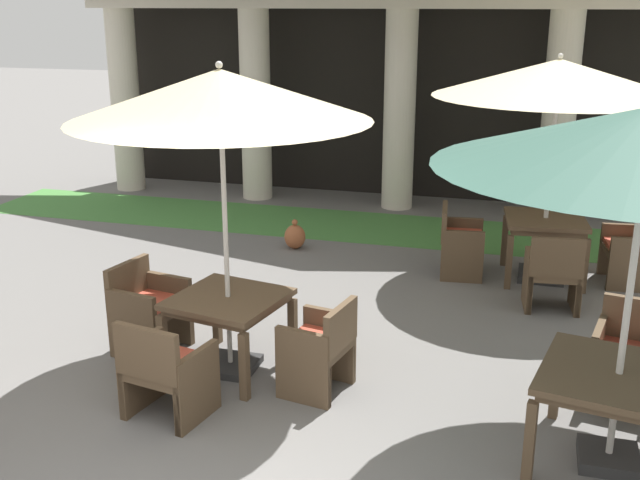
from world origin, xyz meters
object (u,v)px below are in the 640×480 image
patio_table_near_foreground (228,306)px  patio_chair_far_back_south (553,275)px  patio_chair_far_back_west (459,242)px  patio_umbrella_near_foreground (220,97)px  patio_chair_near_foreground_west (148,309)px  patio_chair_mid_left_north (629,358)px  patio_chair_near_foreground_east (320,348)px  patio_umbrella_far_back (558,80)px  patio_chair_near_foreground_south (166,371)px  patio_table_far_back (545,226)px  patio_table_mid_left (618,384)px  terracotta_urn (295,236)px  patio_chair_far_back_east (630,250)px

patio_table_near_foreground → patio_chair_far_back_south: size_ratio=1.24×
patio_chair_far_back_west → patio_chair_far_back_south: bearing=45.0°
patio_umbrella_near_foreground → patio_chair_far_back_west: patio_umbrella_near_foreground is taller
patio_chair_near_foreground_west → patio_chair_mid_left_north: 4.27m
patio_chair_far_back_west → patio_chair_far_back_south: 1.39m
patio_umbrella_near_foreground → patio_chair_far_back_south: size_ratio=3.18×
patio_umbrella_near_foreground → patio_chair_near_foreground_east: patio_umbrella_near_foreground is taller
patio_umbrella_far_back → patio_chair_near_foreground_south: bearing=-125.0°
patio_chair_near_foreground_south → patio_chair_far_back_south: patio_chair_far_back_south is taller
patio_chair_near_foreground_south → patio_chair_mid_left_north: bearing=30.1°
patio_chair_mid_left_north → patio_chair_near_foreground_east: bearing=22.7°
patio_table_far_back → patio_chair_far_back_south: size_ratio=1.16×
patio_chair_far_back_west → patio_chair_mid_left_north: bearing=24.8°
patio_chair_near_foreground_east → patio_chair_far_back_south: bearing=-27.4°
patio_table_mid_left → patio_chair_mid_left_north: size_ratio=1.43×
patio_chair_near_foreground_east → patio_chair_far_back_south: (1.91, 2.41, 0.00)m
patio_chair_near_foreground_west → patio_table_mid_left: size_ratio=0.70×
patio_chair_mid_left_north → patio_chair_far_back_west: (-1.65, 2.78, 0.01)m
terracotta_urn → patio_umbrella_far_back: bearing=-5.7°
patio_chair_near_foreground_west → patio_table_mid_left: 4.16m
patio_chair_near_foreground_west → patio_table_far_back: 4.71m
patio_umbrella_near_foreground → patio_table_far_back: (2.70, 3.21, -1.79)m
patio_chair_far_back_south → terracotta_urn: 3.54m
patio_chair_near_foreground_west → patio_chair_near_foreground_east: 1.81m
patio_chair_near_foreground_west → patio_chair_mid_left_north: size_ratio=1.01×
patio_chair_far_back_east → terracotta_urn: bearing=81.0°
patio_chair_near_foreground_south → patio_chair_far_back_west: bearing=75.7°
patio_umbrella_near_foreground → terracotta_urn: bearing=97.9°
patio_umbrella_far_back → patio_chair_far_back_west: bearing=-174.0°
patio_chair_mid_left_north → patio_umbrella_near_foreground: bearing=16.8°
patio_chair_near_foreground_west → patio_chair_far_back_east: 5.54m
patio_table_far_back → terracotta_urn: 3.24m
patio_table_mid_left → patio_chair_far_back_west: 4.05m
patio_table_near_foreground → terracotta_urn: size_ratio=2.61×
patio_chair_near_foreground_east → patio_table_mid_left: patio_chair_near_foreground_east is taller
patio_chair_near_foreground_west → patio_chair_far_back_west: bearing=149.3°
patio_chair_mid_left_north → patio_chair_far_back_west: size_ratio=1.00×
patio_chair_near_foreground_west → patio_chair_far_back_east: patio_chair_far_back_east is taller
patio_chair_mid_left_north → patio_table_far_back: size_ratio=0.85×
patio_table_far_back → patio_chair_far_back_south: 1.01m
patio_table_near_foreground → patio_table_mid_left: size_ratio=0.88×
patio_chair_near_foreground_south → patio_chair_far_back_west: size_ratio=1.00×
terracotta_urn → patio_chair_far_back_west: bearing=-10.8°
patio_chair_mid_left_north → patio_umbrella_far_back: (-0.68, 2.88, 1.95)m
patio_umbrella_near_foreground → patio_chair_near_foreground_south: patio_umbrella_near_foreground is taller
patio_table_mid_left → patio_chair_far_back_east: patio_chair_far_back_east is taller
patio_umbrella_near_foreground → patio_table_mid_left: 3.71m
patio_chair_far_back_east → patio_table_far_back: bearing=90.0°
patio_umbrella_far_back → patio_chair_mid_left_north: bearing=-76.7°
patio_chair_near_foreground_south → patio_chair_far_back_east: patio_chair_far_back_east is taller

